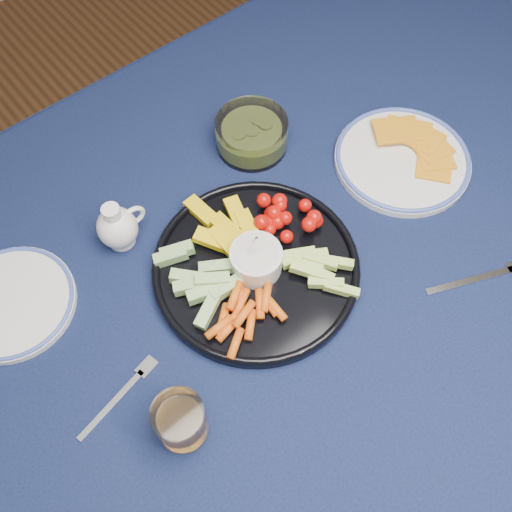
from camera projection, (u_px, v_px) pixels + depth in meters
dining_table at (298, 262)px, 1.03m from camera, size 1.67×1.07×0.75m
crudite_platter at (255, 266)px, 0.91m from camera, size 0.33×0.33×0.11m
creamer_pitcher at (118, 227)px, 0.92m from camera, size 0.09×0.07×0.09m
pickle_bowl at (252, 135)px, 1.03m from camera, size 0.13×0.13×0.06m
cheese_plate at (403, 158)px, 1.03m from camera, size 0.24×0.24×0.03m
juice_tumbler at (181, 422)px, 0.77m from camera, size 0.07×0.07×0.08m
fork_left at (124, 391)px, 0.83m from camera, size 0.15×0.05×0.00m
fork_right at (487, 276)px, 0.92m from camera, size 0.17×0.09×0.00m
side_plate_extra at (11, 302)px, 0.89m from camera, size 0.20×0.20×0.02m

